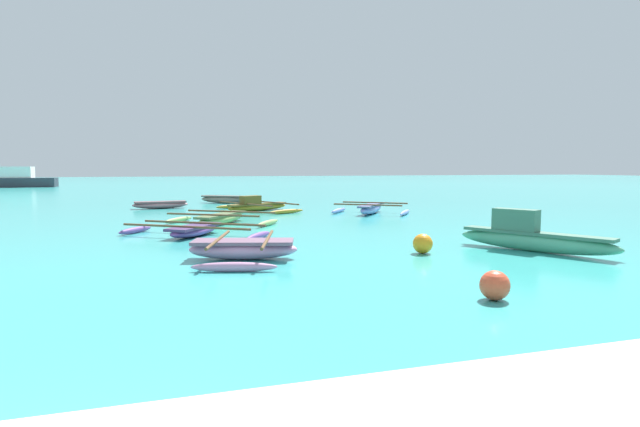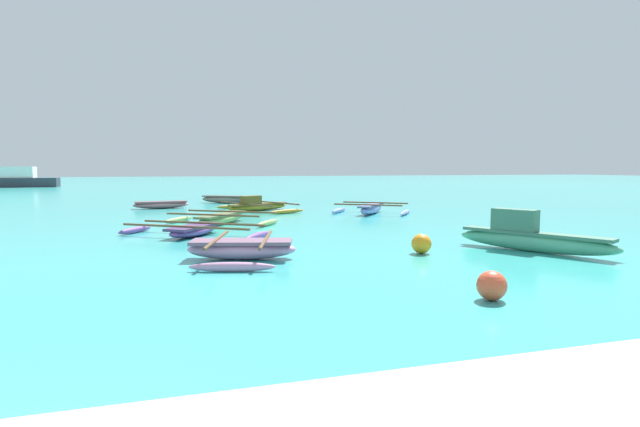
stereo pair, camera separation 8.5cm
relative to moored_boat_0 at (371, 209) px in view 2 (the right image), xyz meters
The scene contains 11 objects.
moored_boat_0 is the anchor object (origin of this frame).
moored_boat_1 10.74m from the moored_boat_0, 90.67° to the right, with size 2.31×3.75×1.05m.
moored_boat_2 9.78m from the moored_boat_0, 146.40° to the right, with size 4.63×3.88×0.38m.
moored_boat_3 10.42m from the moored_boat_0, 122.94° to the left, with size 3.00×2.20×0.45m.
moored_boat_4 5.63m from the moored_boat_0, 147.94° to the left, with size 3.87×4.94×0.75m.
moored_boat_5 12.14m from the moored_boat_0, 126.65° to the right, with size 2.63×3.41×0.50m.
moored_boat_6 7.36m from the moored_boat_0, 161.77° to the right, with size 4.30×3.75×0.44m.
moored_boat_7 10.97m from the moored_boat_0, 148.04° to the left, with size 2.84×1.02×0.37m.
mooring_buoy_1 10.67m from the moored_boat_0, 105.85° to the right, with size 0.49×0.49×0.49m.
mooring_buoy_2 15.01m from the moored_boat_0, 105.14° to the right, with size 0.48×0.48×0.48m.
distant_ferry 47.50m from the moored_boat_0, 122.87° to the left, with size 10.06×2.21×2.21m.
Camera 2 is at (1.23, -3.35, 2.11)m, focal length 28.00 mm.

